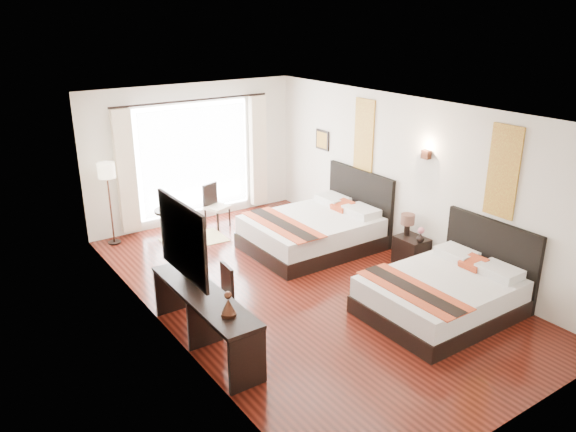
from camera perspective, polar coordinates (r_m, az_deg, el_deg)
floor at (r=8.95m, az=1.42°, el=-7.26°), size 4.50×7.50×0.01m
ceiling at (r=8.05m, az=1.60°, el=10.69°), size 4.50×7.50×0.02m
wall_headboard at (r=9.82m, az=12.19°, el=3.66°), size 0.01×7.50×2.80m
wall_desk at (r=7.38m, az=-12.76°, el=-1.94°), size 0.01×7.50×2.80m
wall_window at (r=11.51m, az=-9.56°, el=6.24°), size 4.50×0.01×2.80m
wall_entry at (r=6.03m, az=23.10°, el=-8.33°), size 4.50×0.01×2.80m
window_glass at (r=11.52m, az=-9.50°, el=5.75°), size 2.40×0.02×2.20m
sheer_curtain at (r=11.47m, az=-9.37°, el=5.69°), size 2.30×0.02×2.10m
drape_left at (r=10.93m, az=-16.15°, el=4.32°), size 0.35×0.14×2.35m
drape_right at (r=12.11m, az=-3.06°, el=6.59°), size 0.35×0.14×2.35m
art_panel_near at (r=8.59m, az=21.01°, el=4.22°), size 0.03×0.50×1.35m
art_panel_far at (r=10.49m, az=7.73°, el=8.07°), size 0.03×0.50×1.35m
wall_sconce at (r=9.41m, az=13.86°, el=6.08°), size 0.10×0.14×0.14m
mirror_frame at (r=6.80m, az=-10.68°, el=-2.35°), size 0.04×1.25×0.95m
mirror_glass at (r=6.81m, az=-10.49°, el=-2.30°), size 0.01×1.12×0.82m
bed_near at (r=8.41m, az=15.65°, el=-7.51°), size 2.15×1.67×1.21m
bed_far at (r=10.29m, az=2.82°, el=-1.41°), size 2.32×1.81×1.31m
nightstand at (r=9.82m, az=12.41°, el=-3.52°), size 0.42×0.52×0.50m
table_lamp at (r=9.73m, az=12.06°, el=-0.48°), size 0.24×0.24×0.38m
vase at (r=9.55m, az=13.31°, el=-2.17°), size 0.14×0.14×0.15m
console_desk at (r=7.41m, az=-8.45°, el=-10.38°), size 0.50×2.20×0.76m
television at (r=7.57m, az=-10.42°, el=-4.42°), size 0.23×0.88×0.50m
bronze_figurine at (r=6.64m, az=-6.09°, el=-9.01°), size 0.21×0.21×0.27m
desk_chair at (r=7.90m, az=-7.16°, el=-9.19°), size 0.43×0.43×0.86m
floor_lamp at (r=10.64m, az=-17.92°, el=3.88°), size 0.31×0.31×1.55m
side_table at (r=10.68m, az=-11.76°, el=-1.02°), size 0.58×0.58×0.67m
fruit_bowl at (r=10.57m, az=-12.13°, el=0.82°), size 0.24×0.24×0.06m
window_chair at (r=11.38m, az=-7.25°, el=0.23°), size 0.52×0.52×0.87m
jute_rug at (r=10.84m, az=-9.51°, el=-2.41°), size 1.20×0.85×0.01m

